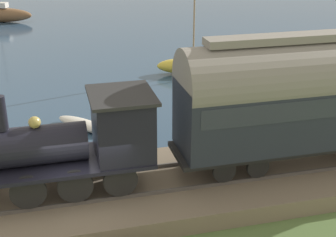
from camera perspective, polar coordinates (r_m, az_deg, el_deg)
ground_plane at (r=15.18m, az=-9.45°, el=-11.07°), size 200.00×200.00×0.00m
harbor_water at (r=56.24m, az=-13.92°, el=13.54°), size 80.00×80.00×0.01m
rail_embankment at (r=15.31m, az=-9.65°, el=-9.43°), size 4.64×56.00×0.71m
steam_locomotive at (r=14.33m, az=-10.08°, el=-2.34°), size 2.24×5.45×3.21m
passenger_coach at (r=16.23m, az=16.92°, el=3.02°), size 2.30×9.26×4.46m
sailboat_yellow at (r=27.98m, az=3.09°, el=6.53°), size 2.34×4.48×8.87m
rowboat_mid_harbor at (r=20.81m, az=-10.24°, el=-0.73°), size 2.78×2.54×0.40m
rowboat_off_pier at (r=27.56m, az=11.92°, el=4.98°), size 1.97×1.67×0.37m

